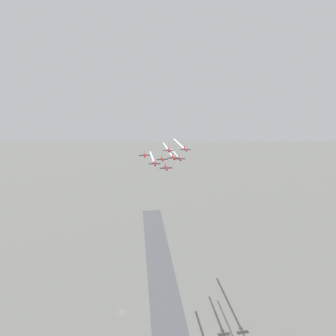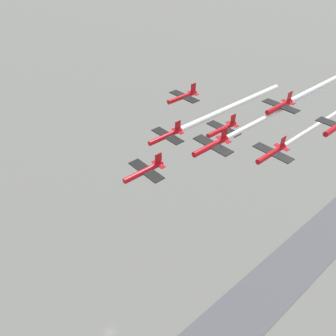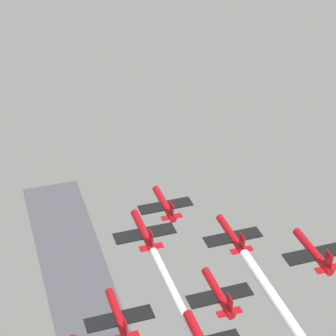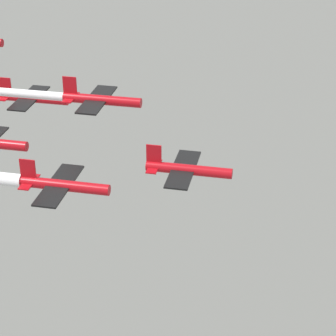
{
  "view_description": "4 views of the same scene",
  "coord_description": "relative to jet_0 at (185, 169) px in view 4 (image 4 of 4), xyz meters",
  "views": [
    {
      "loc": [
        140.37,
        86.57,
        153.02
      ],
      "look_at": [
        -16.63,
        30.65,
        109.61
      ],
      "focal_mm": 28.0,
      "sensor_mm": 36.0,
      "label": 1
    },
    {
      "loc": [
        -7.57,
        79.04,
        146.89
      ],
      "look_at": [
        -19.64,
        30.03,
        109.9
      ],
      "focal_mm": 35.0,
      "sensor_mm": 36.0,
      "label": 2
    },
    {
      "loc": [
        -96.93,
        16.04,
        167.19
      ],
      "look_at": [
        -12.84,
        29.69,
        115.01
      ],
      "focal_mm": 70.0,
      "sensor_mm": 36.0,
      "label": 3
    },
    {
      "loc": [
        20.81,
        -17.3,
        141.68
      ],
      "look_at": [
        -17.23,
        29.4,
        109.44
      ],
      "focal_mm": 70.0,
      "sensor_mm": 36.0,
      "label": 4
    }
  ],
  "objects": [
    {
      "name": "jet_0",
      "position": [
        0.0,
        0.0,
        0.0
      ],
      "size": [
        8.71,
        8.51,
        3.01
      ],
      "rotation": [
        0.0,
        0.0,
        5.19
      ],
      "color": "#B20C14"
    },
    {
      "name": "jet_1",
      "position": [
        -12.81,
        0.69,
        4.19
      ],
      "size": [
        8.71,
        8.51,
        3.01
      ],
      "rotation": [
        0.0,
        0.0,
        5.19
      ],
      "color": "#B20C14"
    },
    {
      "name": "jet_2",
      "position": [
        -6.82,
        -10.86,
        0.46
      ],
      "size": [
        8.71,
        8.51,
        3.01
      ],
      "rotation": [
        0.0,
        0.0,
        5.19
      ],
      "color": "#B20C14"
    },
    {
      "name": "jet_3",
      "position": [
        -25.61,
        1.37,
        0.9
      ],
      "size": [
        8.71,
        8.51,
        3.01
      ],
      "rotation": [
        0.0,
        0.0,
        5.19
      ],
      "color": "#B20C14"
    }
  ]
}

